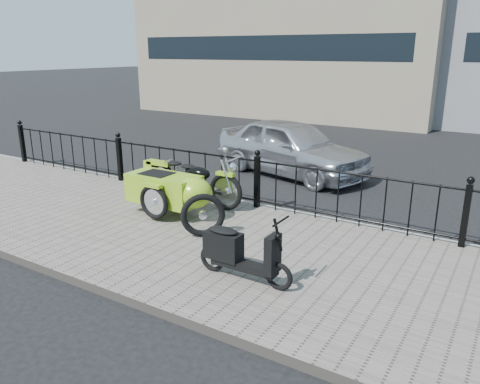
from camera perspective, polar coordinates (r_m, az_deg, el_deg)
The scene contains 8 objects.
ground at distance 7.73m, azimuth -2.76°, elevation -5.26°, with size 120.00×120.00×0.00m, color black.
sidewalk at distance 7.33m, azimuth -4.98°, elevation -6.06°, with size 30.00×3.80×0.12m, color #666056.
curb at distance 8.85m, azimuth 2.51°, elevation -1.90°, with size 30.00×0.10×0.12m, color gray.
iron_fence at distance 8.58m, azimuth 2.10°, elevation 1.17°, with size 14.11×0.11×1.08m.
motorcycle_sidecar at distance 8.29m, azimuth -7.68°, elevation 0.51°, with size 2.28×1.48×0.98m.
scooter at distance 5.93m, azimuth -0.27°, elevation -7.39°, with size 1.35×0.39×0.91m.
spare_tire at distance 7.25m, azimuth -4.54°, elevation -2.84°, with size 0.70×0.70×0.10m, color black.
sedan_car at distance 11.36m, azimuth 6.23°, elevation 5.46°, with size 1.59×3.96×1.35m, color silver.
Camera 1 is at (4.07, -5.88, 2.92)m, focal length 35.00 mm.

